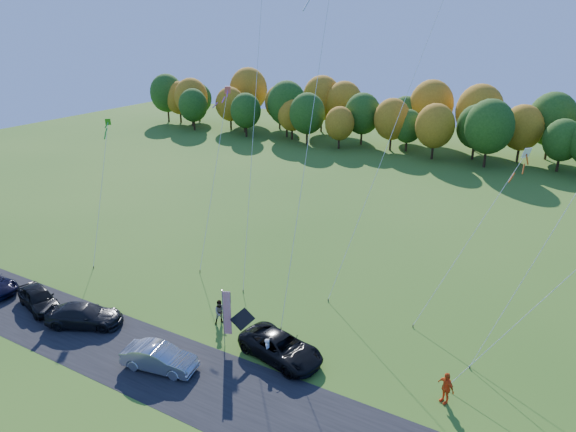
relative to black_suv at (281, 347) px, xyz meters
The scene contains 19 objects.
ground 2.91m from the black_suv, behind, with size 160.00×160.00×0.00m, color #305D18.
asphalt_strip 5.14m from the black_suv, 123.38° to the right, with size 90.00×6.00×0.01m, color black.
tree_line 54.83m from the black_suv, 92.92° to the left, with size 116.00×12.00×10.00m, color #1E4711, non-canonical shape.
black_suv is the anchor object (origin of this frame).
silver_sedan 7.33m from the black_suv, 142.27° to the right, with size 1.60×4.60×1.52m, color #A2A2A6.
dark_truck_a 14.02m from the black_suv, 165.56° to the right, with size 2.11×5.18×1.50m, color black.
dark_truck_b 18.62m from the black_suv, 168.88° to the right, with size 1.85×4.60×1.57m, color black.
person_tailgate_a 0.88m from the black_suv, 123.58° to the right, with size 0.60×0.39×1.64m, color white.
person_tailgate_b 5.73m from the black_suv, 167.07° to the left, with size 0.87×0.68×1.78m, color gray.
person_east 9.82m from the black_suv, ahead, with size 1.12×0.47×1.91m, color #E84F15.
feather_flag 4.04m from the black_suv, behind, with size 0.50×0.27×4.07m.
kite_delta_blue 20.25m from the black_suv, 127.95° to the left, with size 4.75×11.09×32.36m.
kite_parafoil_orange 19.57m from the black_suv, 80.04° to the left, with size 7.61×12.72×29.50m.
kite_delta_red 14.58m from the black_suv, 105.16° to the left, with size 2.61×9.62×25.27m.
kite_parafoil_rainbow 16.77m from the black_suv, 30.18° to the left, with size 6.79×6.17×16.03m.
kite_diamond_green 22.59m from the black_suv, 165.30° to the left, with size 3.20×6.30×11.81m.
kite_diamond_white 14.51m from the black_suv, 51.50° to the left, with size 5.36×7.07×12.11m.
kite_diamond_pink 18.08m from the black_suv, 140.20° to the left, with size 3.21×9.04×14.44m.
kite_diamond_blue_low 13.77m from the black_suv, 20.17° to the left, with size 6.35×5.26×8.53m.
Camera 1 is at (16.36, -22.59, 19.67)m, focal length 32.00 mm.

